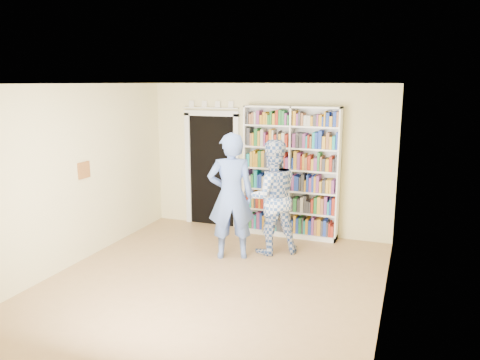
# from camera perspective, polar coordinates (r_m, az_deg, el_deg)

# --- Properties ---
(floor) EXTENTS (5.00, 5.00, 0.00)m
(floor) POSITION_cam_1_polar(r_m,az_deg,el_deg) (6.65, -3.27, -12.32)
(floor) COLOR #9C754B
(floor) RESTS_ON ground
(ceiling) EXTENTS (5.00, 5.00, 0.00)m
(ceiling) POSITION_cam_1_polar(r_m,az_deg,el_deg) (6.07, -3.58, 11.63)
(ceiling) COLOR white
(ceiling) RESTS_ON wall_back
(wall_back) EXTENTS (4.50, 0.00, 4.50)m
(wall_back) POSITION_cam_1_polar(r_m,az_deg,el_deg) (8.52, 3.40, 2.59)
(wall_back) COLOR beige
(wall_back) RESTS_ON floor
(wall_left) EXTENTS (0.00, 5.00, 5.00)m
(wall_left) POSITION_cam_1_polar(r_m,az_deg,el_deg) (7.41, -19.55, 0.50)
(wall_left) COLOR beige
(wall_left) RESTS_ON floor
(wall_right) EXTENTS (0.00, 5.00, 5.00)m
(wall_right) POSITION_cam_1_polar(r_m,az_deg,el_deg) (5.71, 17.70, -2.62)
(wall_right) COLOR beige
(wall_right) RESTS_ON floor
(bookshelf) EXTENTS (1.69, 0.32, 2.32)m
(bookshelf) POSITION_cam_1_polar(r_m,az_deg,el_deg) (8.28, 6.25, 1.01)
(bookshelf) COLOR white
(bookshelf) RESTS_ON floor
(doorway) EXTENTS (1.10, 0.08, 2.43)m
(doorway) POSITION_cam_1_polar(r_m,az_deg,el_deg) (8.91, -3.43, 1.89)
(doorway) COLOR black
(doorway) RESTS_ON floor
(wall_art) EXTENTS (0.03, 0.25, 0.25)m
(wall_art) POSITION_cam_1_polar(r_m,az_deg,el_deg) (7.54, -18.49, 1.15)
(wall_art) COLOR brown
(wall_art) RESTS_ON wall_left
(man_blue) EXTENTS (0.85, 0.73, 1.98)m
(man_blue) POSITION_cam_1_polar(r_m,az_deg,el_deg) (7.23, -1.10, -1.99)
(man_blue) COLOR #5977C7
(man_blue) RESTS_ON floor
(man_plaid) EXTENTS (1.13, 1.07, 1.85)m
(man_plaid) POSITION_cam_1_polar(r_m,az_deg,el_deg) (7.48, 3.87, -2.08)
(man_plaid) COLOR #32549B
(man_plaid) RESTS_ON floor
(paper_sheet) EXTENTS (0.22, 0.04, 0.32)m
(paper_sheet) POSITION_cam_1_polar(r_m,az_deg,el_deg) (7.25, 4.03, -1.37)
(paper_sheet) COLOR white
(paper_sheet) RESTS_ON man_plaid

